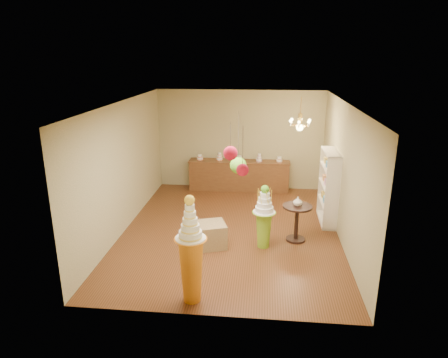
# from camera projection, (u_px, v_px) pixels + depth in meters

# --- Properties ---
(floor) EXTENTS (6.50, 6.50, 0.00)m
(floor) POSITION_uv_depth(u_px,v_px,m) (230.00, 230.00, 9.49)
(floor) COLOR #542E16
(floor) RESTS_ON ground
(ceiling) EXTENTS (6.50, 6.50, 0.00)m
(ceiling) POSITION_uv_depth(u_px,v_px,m) (231.00, 103.00, 8.58)
(ceiling) COLOR white
(ceiling) RESTS_ON ground
(wall_back) EXTENTS (5.00, 0.04, 3.00)m
(wall_back) POSITION_uv_depth(u_px,v_px,m) (240.00, 140.00, 12.12)
(wall_back) COLOR tan
(wall_back) RESTS_ON ground
(wall_front) EXTENTS (5.00, 0.04, 3.00)m
(wall_front) POSITION_uv_depth(u_px,v_px,m) (212.00, 230.00, 5.95)
(wall_front) COLOR tan
(wall_front) RESTS_ON ground
(wall_left) EXTENTS (0.04, 6.50, 3.00)m
(wall_left) POSITION_uv_depth(u_px,v_px,m) (124.00, 167.00, 9.28)
(wall_left) COLOR tan
(wall_left) RESTS_ON ground
(wall_right) EXTENTS (0.04, 6.50, 3.00)m
(wall_right) POSITION_uv_depth(u_px,v_px,m) (344.00, 173.00, 8.79)
(wall_right) COLOR tan
(wall_right) RESTS_ON ground
(pedestal_green) EXTENTS (0.54, 0.54, 1.41)m
(pedestal_green) POSITION_uv_depth(u_px,v_px,m) (264.00, 221.00, 8.51)
(pedestal_green) COLOR #84BD2A
(pedestal_green) RESTS_ON floor
(pedestal_orange) EXTENTS (0.64, 0.64, 1.90)m
(pedestal_orange) POSITION_uv_depth(u_px,v_px,m) (191.00, 261.00, 6.60)
(pedestal_orange) COLOR orange
(pedestal_orange) RESTS_ON floor
(burlap_riser) EXTENTS (0.74, 0.74, 0.53)m
(burlap_riser) POSITION_uv_depth(u_px,v_px,m) (211.00, 235.00, 8.64)
(burlap_riser) COLOR #90784E
(burlap_riser) RESTS_ON floor
(sideboard) EXTENTS (3.04, 0.54, 1.16)m
(sideboard) POSITION_uv_depth(u_px,v_px,m) (239.00, 175.00, 12.16)
(sideboard) COLOR brown
(sideboard) RESTS_ON floor
(shelving_unit) EXTENTS (0.33, 1.20, 1.80)m
(shelving_unit) POSITION_uv_depth(u_px,v_px,m) (329.00, 187.00, 9.75)
(shelving_unit) COLOR silver
(shelving_unit) RESTS_ON floor
(round_table) EXTENTS (0.77, 0.77, 0.83)m
(round_table) POSITION_uv_depth(u_px,v_px,m) (297.00, 218.00, 8.84)
(round_table) COLOR black
(round_table) RESTS_ON floor
(vase) EXTENTS (0.26, 0.26, 0.21)m
(vase) POSITION_uv_depth(u_px,v_px,m) (298.00, 201.00, 8.72)
(vase) COLOR silver
(vase) RESTS_ON round_table
(pom_red_left) EXTENTS (0.23, 0.23, 0.63)m
(pom_red_left) POSITION_uv_depth(u_px,v_px,m) (230.00, 153.00, 6.44)
(pom_red_left) COLOR #3A302A
(pom_red_left) RESTS_ON ceiling
(pom_green_mid) EXTENTS (0.32, 0.32, 1.21)m
(pom_green_mid) POSITION_uv_depth(u_px,v_px,m) (238.00, 165.00, 7.70)
(pom_green_mid) COLOR #3A302A
(pom_green_mid) RESTS_ON ceiling
(pom_red_right) EXTENTS (0.19, 0.19, 0.77)m
(pom_red_right) POSITION_uv_depth(u_px,v_px,m) (242.00, 170.00, 6.10)
(pom_red_right) COLOR #3A302A
(pom_red_right) RESTS_ON ceiling
(chandelier) EXTENTS (0.76, 0.76, 0.85)m
(chandelier) POSITION_uv_depth(u_px,v_px,m) (300.00, 125.00, 9.97)
(chandelier) COLOR gold
(chandelier) RESTS_ON ceiling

